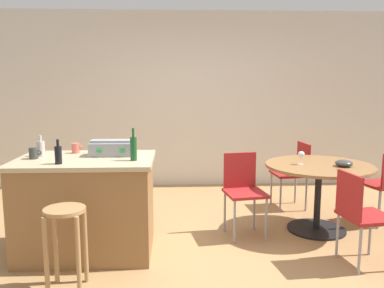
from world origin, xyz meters
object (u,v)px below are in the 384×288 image
object	(u,v)px
bottle_0	(41,148)
kitchen_island	(87,205)
wine_glass	(301,155)
toolbox	(113,148)
wooden_stool	(66,232)
folding_chair_left	(243,187)
bottle_1	(134,148)
bottle_2	(58,154)
serving_bowl	(344,163)
folding_chair_far	(294,170)
cup_1	(34,153)
folding_chair_right	(360,212)
dining_table	(319,180)
cup_0	(76,148)

from	to	relation	value
bottle_0	kitchen_island	bearing A→B (deg)	-14.87
wine_glass	toolbox	bearing A→B (deg)	-170.28
wooden_stool	folding_chair_left	world-z (taller)	folding_chair_left
bottle_0	bottle_1	world-z (taller)	bottle_1
bottle_2	serving_bowl	distance (m)	2.86
toolbox	folding_chair_far	bearing A→B (deg)	27.99
bottle_2	wooden_stool	bearing A→B (deg)	-70.81
kitchen_island	wooden_stool	bearing A→B (deg)	-90.78
wooden_stool	serving_bowl	world-z (taller)	serving_bowl
bottle_0	cup_1	world-z (taller)	bottle_0
kitchen_island	folding_chair_right	size ratio (longest dim) A/B	1.50
wooden_stool	bottle_1	size ratio (longest dim) A/B	2.26
folding_chair_left	toolbox	distance (m)	1.43
toolbox	bottle_2	distance (m)	0.57
kitchen_island	wine_glass	distance (m)	2.28
serving_bowl	folding_chair_right	bearing A→B (deg)	-102.09
kitchen_island	dining_table	distance (m)	2.44
bottle_2	cup_1	bearing A→B (deg)	140.02
bottle_0	serving_bowl	size ratio (longest dim) A/B	1.12
bottle_2	wine_glass	xyz separation A→B (m)	(2.37, 0.73, -0.15)
folding_chair_far	wine_glass	bearing A→B (deg)	-102.76
wine_glass	cup_1	bearing A→B (deg)	-169.80
kitchen_island	serving_bowl	world-z (taller)	kitchen_island
kitchen_island	cup_1	xyz separation A→B (m)	(-0.46, -0.01, 0.51)
folding_chair_far	bottle_1	size ratio (longest dim) A/B	2.89
wooden_stool	folding_chair_left	xyz separation A→B (m)	(1.57, 1.10, 0.04)
cup_0	wine_glass	size ratio (longest dim) A/B	0.76
bottle_1	wine_glass	size ratio (longest dim) A/B	2.05
wooden_stool	cup_0	world-z (taller)	cup_0
wooden_stool	dining_table	bearing A→B (deg)	25.82
dining_table	bottle_0	xyz separation A→B (m)	(-2.84, -0.33, 0.42)
bottle_2	serving_bowl	xyz separation A→B (m)	(2.79, 0.60, -0.23)
toolbox	wine_glass	xyz separation A→B (m)	(1.96, 0.34, -0.14)
dining_table	bottle_1	xyz separation A→B (m)	(-1.93, -0.58, 0.46)
folding_chair_far	wine_glass	distance (m)	0.89
folding_chair_left	folding_chair_right	world-z (taller)	folding_chair_left
dining_table	bottle_2	size ratio (longest dim) A/B	5.34
cup_1	wine_glass	xyz separation A→B (m)	(2.67, 0.48, -0.12)
folding_chair_left	bottle_2	size ratio (longest dim) A/B	4.04
cup_1	serving_bowl	size ratio (longest dim) A/B	0.65
toolbox	wine_glass	world-z (taller)	toolbox
dining_table	bottle_0	bearing A→B (deg)	-173.35
wooden_stool	cup_0	size ratio (longest dim) A/B	6.11
toolbox	bottle_0	world-z (taller)	bottle_0
folding_chair_far	bottle_1	world-z (taller)	bottle_1
toolbox	bottle_0	size ratio (longest dim) A/B	2.14
folding_chair_left	cup_0	world-z (taller)	cup_0
dining_table	bottle_0	world-z (taller)	bottle_0
wooden_stool	wine_glass	xyz separation A→B (m)	(2.21, 1.18, 0.37)
wooden_stool	cup_1	world-z (taller)	cup_1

